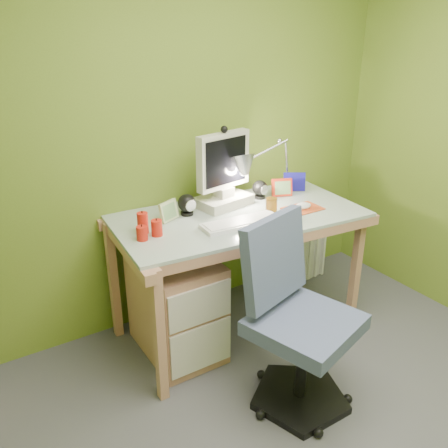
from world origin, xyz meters
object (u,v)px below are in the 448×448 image
desk_lamp (281,153)px  radiator (298,253)px  monitor (223,166)px  task_chair (305,322)px  desk (238,272)px

desk_lamp → radiator: 0.92m
monitor → task_chair: 1.08m
desk_lamp → task_chair: size_ratio=0.55×
task_chair → desk: bearing=65.6°
desk → radiator: (0.75, 0.29, -0.19)m
task_chair → radiator: task_chair is taller
desk → desk_lamp: desk_lamp is taller
desk → monitor: (-0.00, 0.18, 0.66)m
desk → desk_lamp: size_ratio=2.73×
desk → radiator: desk is taller
task_chair → desk_lamp: bearing=42.5°
desk_lamp → desk: bearing=-144.2°
desk → radiator: size_ratio=3.52×
radiator → desk: bearing=-164.6°
monitor → task_chair: bearing=-106.3°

